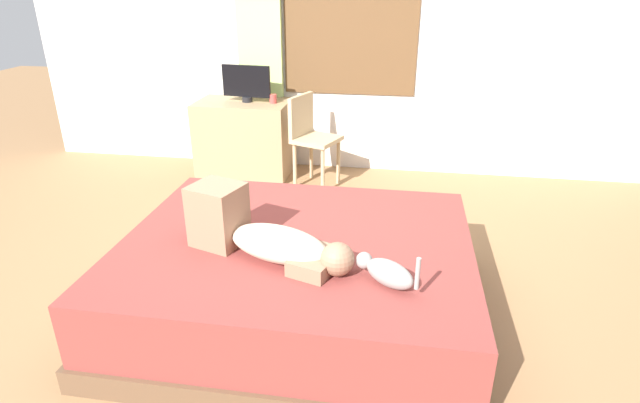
% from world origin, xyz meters
% --- Properties ---
extents(ground_plane, '(16.00, 16.00, 0.00)m').
position_xyz_m(ground_plane, '(0.00, 0.00, 0.00)').
color(ground_plane, olive).
extents(back_wall_with_window, '(6.40, 0.14, 2.90)m').
position_xyz_m(back_wall_with_window, '(0.00, 2.58, 1.45)').
color(back_wall_with_window, silver).
rests_on(back_wall_with_window, ground).
extents(bed, '(2.00, 1.67, 0.50)m').
position_xyz_m(bed, '(0.08, -0.06, 0.25)').
color(bed, brown).
rests_on(bed, ground).
extents(person_lying, '(0.93, 0.51, 0.34)m').
position_xyz_m(person_lying, '(-0.07, -0.25, 0.61)').
color(person_lying, '#CCB299').
rests_on(person_lying, bed).
extents(cat, '(0.31, 0.25, 0.21)m').
position_xyz_m(cat, '(0.59, -0.44, 0.57)').
color(cat, gray).
rests_on(cat, bed).
extents(desk, '(0.90, 0.56, 0.74)m').
position_xyz_m(desk, '(-0.92, 2.18, 0.37)').
color(desk, '#997A56').
rests_on(desk, ground).
extents(tv_monitor, '(0.48, 0.10, 0.35)m').
position_xyz_m(tv_monitor, '(-0.87, 2.18, 0.92)').
color(tv_monitor, black).
rests_on(tv_monitor, desk).
extents(cup, '(0.07, 0.07, 0.08)m').
position_xyz_m(cup, '(-0.61, 2.17, 0.78)').
color(cup, '#B23D38').
rests_on(cup, desk).
extents(chair_by_desk, '(0.49, 0.49, 0.86)m').
position_xyz_m(chair_by_desk, '(-0.22, 1.99, 0.51)').
color(chair_by_desk, tan).
rests_on(chair_by_desk, ground).
extents(curtain_left, '(0.44, 0.06, 2.30)m').
position_xyz_m(curtain_left, '(-0.80, 2.46, 1.15)').
color(curtain_left, '#ADCC75').
rests_on(curtain_left, ground).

